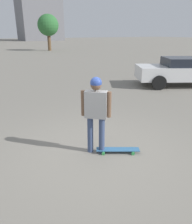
# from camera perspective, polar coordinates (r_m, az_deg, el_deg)

# --- Properties ---
(ground_plane) EXTENTS (220.00, 220.00, 0.00)m
(ground_plane) POSITION_cam_1_polar(r_m,az_deg,el_deg) (5.02, 0.00, -10.36)
(ground_plane) COLOR gray
(person) EXTENTS (0.51, 0.45, 1.71)m
(person) POSITION_cam_1_polar(r_m,az_deg,el_deg) (4.58, 0.00, 1.15)
(person) COLOR #38476B
(person) RESTS_ON ground_plane
(skateboard) EXTENTS (0.93, 0.64, 0.08)m
(skateboard) POSITION_cam_1_polar(r_m,az_deg,el_deg) (4.99, 5.71, -9.77)
(skateboard) COLOR #336693
(skateboard) RESTS_ON ground_plane
(car_parked_near) EXTENTS (4.66, 3.60, 1.39)m
(car_parked_near) POSITION_cam_1_polar(r_m,az_deg,el_deg) (11.90, 21.49, 9.99)
(car_parked_near) COLOR silver
(car_parked_near) RESTS_ON ground_plane
(building_block_distant) EXTENTS (13.04, 11.94, 20.32)m
(building_block_distant) POSITION_cam_1_polar(r_m,az_deg,el_deg) (82.28, -14.86, 24.74)
(building_block_distant) COLOR slate
(building_block_distant) RESTS_ON ground_plane
(tree_distant) EXTENTS (3.02, 3.02, 5.08)m
(tree_distant) POSITION_cam_1_polar(r_m,az_deg,el_deg) (34.61, -12.41, 21.23)
(tree_distant) COLOR brown
(tree_distant) RESTS_ON ground_plane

